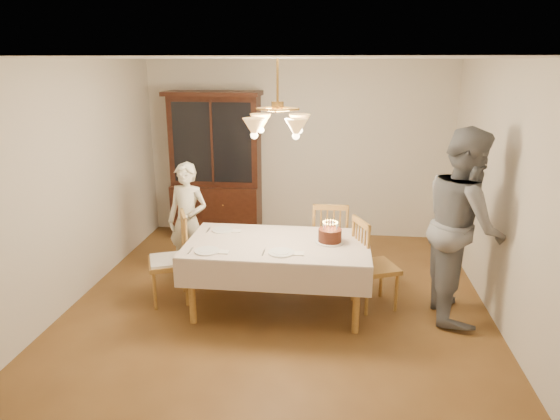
# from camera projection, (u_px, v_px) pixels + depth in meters

# --- Properties ---
(ground) EXTENTS (5.00, 5.00, 0.00)m
(ground) POSITION_uv_depth(u_px,v_px,m) (278.00, 308.00, 5.42)
(ground) COLOR brown
(ground) RESTS_ON ground
(room_shell) EXTENTS (5.00, 5.00, 5.00)m
(room_shell) POSITION_uv_depth(u_px,v_px,m) (278.00, 165.00, 4.97)
(room_shell) COLOR white
(room_shell) RESTS_ON ground
(dining_table) EXTENTS (1.90, 1.10, 0.76)m
(dining_table) POSITION_uv_depth(u_px,v_px,m) (278.00, 249.00, 5.23)
(dining_table) COLOR olive
(dining_table) RESTS_ON ground
(china_hutch) EXTENTS (1.38, 0.54, 2.16)m
(china_hutch) POSITION_uv_depth(u_px,v_px,m) (216.00, 168.00, 7.40)
(china_hutch) COLOR black
(china_hutch) RESTS_ON ground
(chair_far_side) EXTENTS (0.45, 0.43, 1.00)m
(chair_far_side) POSITION_uv_depth(u_px,v_px,m) (330.00, 245.00, 6.01)
(chair_far_side) COLOR olive
(chair_far_side) RESTS_ON ground
(chair_left_end) EXTENTS (0.56, 0.57, 1.00)m
(chair_left_end) POSITION_uv_depth(u_px,v_px,m) (169.00, 262.00, 5.47)
(chair_left_end) COLOR olive
(chair_left_end) RESTS_ON ground
(chair_right_end) EXTENTS (0.55, 0.57, 1.00)m
(chair_right_end) POSITION_uv_depth(u_px,v_px,m) (374.00, 268.00, 5.35)
(chair_right_end) COLOR olive
(chair_right_end) RESTS_ON ground
(elderly_woman) EXTENTS (0.59, 0.46, 1.43)m
(elderly_woman) POSITION_uv_depth(u_px,v_px,m) (188.00, 221.00, 6.02)
(elderly_woman) COLOR beige
(elderly_woman) RESTS_ON ground
(adult_in_grey) EXTENTS (0.75, 0.96, 1.98)m
(adult_in_grey) POSITION_uv_depth(u_px,v_px,m) (463.00, 225.00, 5.04)
(adult_in_grey) COLOR slate
(adult_in_grey) RESTS_ON ground
(birthday_cake) EXTENTS (0.30, 0.30, 0.23)m
(birthday_cake) POSITION_uv_depth(u_px,v_px,m) (330.00, 236.00, 5.18)
(birthday_cake) COLOR white
(birthday_cake) RESTS_ON dining_table
(place_setting_near_left) EXTENTS (0.40, 0.25, 0.02)m
(place_setting_near_left) POSITION_uv_depth(u_px,v_px,m) (208.00, 251.00, 4.94)
(place_setting_near_left) COLOR white
(place_setting_near_left) RESTS_ON dining_table
(place_setting_near_right) EXTENTS (0.41, 0.26, 0.02)m
(place_setting_near_right) POSITION_uv_depth(u_px,v_px,m) (283.00, 253.00, 4.90)
(place_setting_near_right) COLOR white
(place_setting_near_right) RESTS_ON dining_table
(place_setting_far_left) EXTENTS (0.38, 0.23, 0.02)m
(place_setting_far_left) POSITION_uv_depth(u_px,v_px,m) (224.00, 230.00, 5.55)
(place_setting_far_left) COLOR white
(place_setting_far_left) RESTS_ON dining_table
(chandelier) EXTENTS (0.62, 0.62, 0.73)m
(chandelier) POSITION_uv_depth(u_px,v_px,m) (278.00, 125.00, 4.85)
(chandelier) COLOR #BF8C3F
(chandelier) RESTS_ON ground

